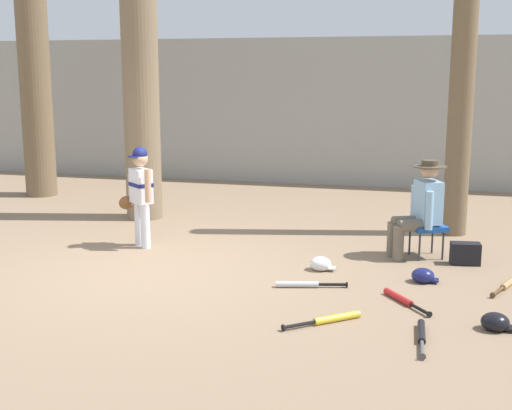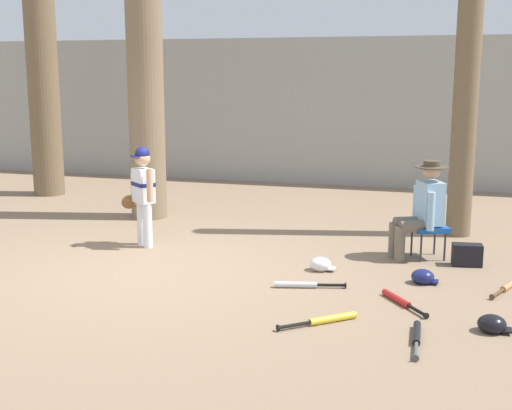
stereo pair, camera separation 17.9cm
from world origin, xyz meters
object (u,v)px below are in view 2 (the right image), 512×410
Objects in this scene: bat_aluminum_silver at (301,285)px; bat_yellow_trainer at (327,320)px; tree_behind_spectator at (468,64)px; handbag_beside_stool at (467,255)px; seated_spectator at (422,207)px; batting_helmet_navy at (423,277)px; tree_far_left at (41,48)px; young_ballplayer at (142,190)px; folding_stool at (429,229)px; batting_helmet_white at (321,264)px; bat_black_composite at (417,336)px; bat_red_barrel at (399,300)px; tree_near_player at (145,68)px; bat_wood_tan at (509,286)px; batting_helmet_black at (492,324)px.

bat_yellow_trainer is (0.44, -0.94, -0.00)m from bat_aluminum_silver.
tree_behind_spectator is 15.00× the size of handbag_beside_stool.
batting_helmet_navy is (0.08, -1.01, -0.57)m from seated_spectator.
tree_far_left reaches higher than tree_behind_spectator.
bat_yellow_trainer is (2.80, -2.09, -0.71)m from young_ballplayer.
batting_helmet_navy is (-0.01, -1.06, -0.29)m from folding_stool.
batting_helmet_navy is 1.16m from batting_helmet_white.
tree_far_left is 7.87× the size of bat_black_composite.
tree_behind_spectator reaches higher than young_ballplayer.
seated_spectator is at bearing 94.55° from batting_helmet_navy.
bat_yellow_trainer is (-1.15, -3.86, -2.30)m from tree_behind_spectator.
bat_aluminum_silver is 1.16× the size of bat_red_barrel.
batting_helmet_navy is at bearing 22.71° from bat_aluminum_silver.
batting_helmet_white reaches higher than bat_aluminum_silver.
bat_wood_tan is (5.15, -2.24, -2.26)m from tree_near_player.
bat_black_composite is (0.01, -2.68, -0.33)m from folding_stool.
bat_aluminum_silver is 2.18m from bat_wood_tan.
tree_near_player is at bearing 151.70° from batting_helmet_navy.
tree_behind_spectator reaches higher than batting_helmet_black.
batting_helmet_black is (0.84, -0.53, 0.04)m from bat_red_barrel.
tree_near_player is 0.88× the size of tree_far_left.
batting_helmet_black is (0.73, -2.28, -0.57)m from seated_spectator.
young_ballplayer is 1.74× the size of bat_aluminum_silver.
bat_aluminum_silver is at bearing -141.18° from handbag_beside_stool.
bat_black_composite is (-0.44, -2.46, -0.10)m from handbag_beside_stool.
seated_spectator is 1.47m from batting_helmet_white.
seated_spectator is 1.64× the size of bat_wood_tan.
handbag_beside_stool is at bearing 67.45° from bat_red_barrel.
handbag_beside_stool is 0.89m from bat_wood_tan.
folding_stool is 1.36m from bat_wood_tan.
young_ballplayer is at bearing 143.27° from bat_yellow_trainer.
bat_red_barrel is at bearing -33.00° from tree_far_left.
batting_helmet_white reaches higher than bat_wood_tan.
young_ballplayer is 1.78× the size of bat_wood_tan.
bat_black_composite is (3.60, -2.26, -0.71)m from young_ballplayer.
tree_far_left is at bearing 155.36° from bat_wood_tan.
batting_helmet_navy is at bearing -118.77° from handbag_beside_stool.
batting_helmet_black is at bearing -21.93° from bat_aluminum_silver.
bat_yellow_trainer and bat_black_composite have the same top height.
tree_behind_spectator is 17.58× the size of batting_helmet_navy.
folding_stool reaches higher than bat_yellow_trainer.
bat_black_composite is at bearing -41.66° from bat_aluminum_silver.
tree_behind_spectator is 6.95× the size of bat_wood_tan.
batting_helmet_navy is (-0.37, -2.41, -2.27)m from tree_behind_spectator.
young_ballplayer is at bearing -41.94° from tree_far_left.
young_ballplayer is 2.03× the size of bat_red_barrel.
tree_far_left is 9.10m from bat_black_composite.
bat_aluminum_silver is 1.06m from bat_red_barrel.
tree_near_player is at bearing 132.96° from bat_yellow_trainer.
bat_red_barrel is at bearing -36.58° from tree_near_player.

